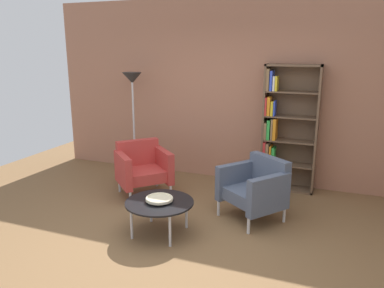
{
  "coord_description": "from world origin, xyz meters",
  "views": [
    {
      "loc": [
        1.58,
        -3.49,
        2.13
      ],
      "look_at": [
        -0.1,
        0.84,
        0.95
      ],
      "focal_mm": 35.61,
      "sensor_mm": 36.0,
      "label": 1
    }
  ],
  "objects_px": {
    "armchair_corner_red": "(142,167)",
    "bookshelf_tall": "(284,129)",
    "decorative_bowl": "(159,199)",
    "floor_lamp_torchiere": "(133,90)",
    "armchair_near_window": "(256,187)",
    "coffee_table_low": "(159,204)"
  },
  "relations": [
    {
      "from": "armchair_near_window",
      "to": "floor_lamp_torchiere",
      "type": "distance_m",
      "value": 2.71
    },
    {
      "from": "armchair_near_window",
      "to": "floor_lamp_torchiere",
      "type": "relative_size",
      "value": 0.54
    },
    {
      "from": "floor_lamp_torchiere",
      "to": "armchair_near_window",
      "type": "bearing_deg",
      "value": -23.2
    },
    {
      "from": "coffee_table_low",
      "to": "armchair_near_window",
      "type": "distance_m",
      "value": 1.26
    },
    {
      "from": "bookshelf_tall",
      "to": "decorative_bowl",
      "type": "distance_m",
      "value": 2.38
    },
    {
      "from": "decorative_bowl",
      "to": "armchair_corner_red",
      "type": "distance_m",
      "value": 1.31
    },
    {
      "from": "armchair_corner_red",
      "to": "bookshelf_tall",
      "type": "bearing_deg",
      "value": -18.2
    },
    {
      "from": "armchair_corner_red",
      "to": "coffee_table_low",
      "type": "bearing_deg",
      "value": -99.3
    },
    {
      "from": "coffee_table_low",
      "to": "bookshelf_tall",
      "type": "bearing_deg",
      "value": 61.81
    },
    {
      "from": "coffee_table_low",
      "to": "floor_lamp_torchiere",
      "type": "height_order",
      "value": "floor_lamp_torchiere"
    },
    {
      "from": "bookshelf_tall",
      "to": "armchair_corner_red",
      "type": "relative_size",
      "value": 2.0
    },
    {
      "from": "bookshelf_tall",
      "to": "floor_lamp_torchiere",
      "type": "distance_m",
      "value": 2.51
    },
    {
      "from": "armchair_corner_red",
      "to": "armchair_near_window",
      "type": "xyz_separation_m",
      "value": [
        1.73,
        -0.21,
        0.0
      ]
    },
    {
      "from": "bookshelf_tall",
      "to": "armchair_near_window",
      "type": "distance_m",
      "value": 1.34
    },
    {
      "from": "decorative_bowl",
      "to": "armchair_near_window",
      "type": "xyz_separation_m",
      "value": [
        0.95,
        0.83,
        -0.02
      ]
    },
    {
      "from": "bookshelf_tall",
      "to": "armchair_near_window",
      "type": "bearing_deg",
      "value": -97.03
    },
    {
      "from": "coffee_table_low",
      "to": "armchair_corner_red",
      "type": "relative_size",
      "value": 0.84
    },
    {
      "from": "decorative_bowl",
      "to": "floor_lamp_torchiere",
      "type": "distance_m",
      "value": 2.48
    },
    {
      "from": "decorative_bowl",
      "to": "floor_lamp_torchiere",
      "type": "relative_size",
      "value": 0.18
    },
    {
      "from": "decorative_bowl",
      "to": "bookshelf_tall",
      "type": "bearing_deg",
      "value": 61.81
    },
    {
      "from": "decorative_bowl",
      "to": "armchair_corner_red",
      "type": "bearing_deg",
      "value": 127.02
    },
    {
      "from": "bookshelf_tall",
      "to": "floor_lamp_torchiere",
      "type": "height_order",
      "value": "bookshelf_tall"
    }
  ]
}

